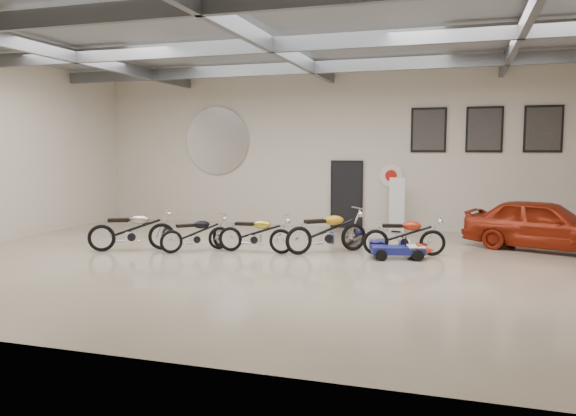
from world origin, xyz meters
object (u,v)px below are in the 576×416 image
(motorcycle_red, at_px, (404,235))
(banner_stand, at_px, (397,204))
(motorcycle_yellow, at_px, (327,230))
(go_kart, at_px, (403,247))
(motorcycle_black, at_px, (196,233))
(motorcycle_silver, at_px, (132,229))
(vintage_car, at_px, (543,225))
(motorcycle_gold, at_px, (255,233))

(motorcycle_red, bearing_deg, banner_stand, 86.02)
(motorcycle_yellow, distance_m, go_kart, 1.90)
(motorcycle_black, distance_m, motorcycle_yellow, 3.24)
(banner_stand, relative_size, motorcycle_black, 0.98)
(motorcycle_silver, relative_size, vintage_car, 0.55)
(motorcycle_silver, height_order, go_kart, motorcycle_silver)
(motorcycle_red, xyz_separation_m, vintage_car, (3.25, 1.77, 0.15))
(motorcycle_gold, relative_size, go_kart, 1.27)
(motorcycle_gold, distance_m, vintage_car, 7.19)
(banner_stand, xyz_separation_m, motorcycle_gold, (-2.91, -4.51, -0.38))
(motorcycle_gold, distance_m, motorcycle_yellow, 1.74)
(banner_stand, relative_size, motorcycle_silver, 0.84)
(motorcycle_red, bearing_deg, motorcycle_yellow, 173.37)
(motorcycle_black, distance_m, motorcycle_red, 5.08)
(go_kart, bearing_deg, motorcycle_gold, 169.15)
(motorcycle_silver, xyz_separation_m, motorcycle_red, (6.54, 1.36, -0.04))
(vintage_car, bearing_deg, motorcycle_silver, 126.39)
(motorcycle_silver, xyz_separation_m, motorcycle_yellow, (4.70, 1.16, 0.01))
(motorcycle_black, relative_size, vintage_car, 0.47)
(banner_stand, xyz_separation_m, vintage_car, (3.85, -2.05, -0.22))
(motorcycle_yellow, bearing_deg, vintage_car, -17.87)
(banner_stand, distance_m, vintage_car, 4.36)
(motorcycle_black, distance_m, motorcycle_gold, 1.50)
(go_kart, xyz_separation_m, vintage_car, (3.23, 2.18, 0.38))
(banner_stand, height_order, motorcycle_red, banner_stand)
(vintage_car, bearing_deg, motorcycle_black, 127.04)
(banner_stand, bearing_deg, go_kart, -77.87)
(motorcycle_silver, bearing_deg, motorcycle_yellow, -13.99)
(motorcycle_yellow, xyz_separation_m, vintage_car, (5.09, 1.97, 0.09))
(motorcycle_silver, height_order, motorcycle_gold, motorcycle_silver)
(motorcycle_red, bearing_deg, motorcycle_silver, 178.89)
(motorcycle_gold, distance_m, motorcycle_red, 3.58)
(motorcycle_gold, bearing_deg, motorcycle_red, 9.49)
(motorcycle_silver, bearing_deg, vintage_car, -10.13)
(banner_stand, distance_m, motorcycle_silver, 7.89)
(banner_stand, relative_size, motorcycle_gold, 0.93)
(banner_stand, distance_m, motorcycle_yellow, 4.22)
(motorcycle_silver, bearing_deg, motorcycle_black, -13.69)
(motorcycle_silver, bearing_deg, motorcycle_gold, -15.41)
(motorcycle_yellow, distance_m, vintage_car, 5.46)
(motorcycle_yellow, xyz_separation_m, motorcycle_red, (1.84, 0.20, -0.05))
(motorcycle_black, distance_m, go_kart, 5.04)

